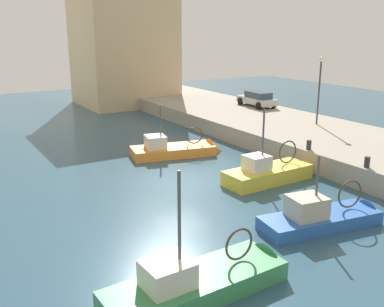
# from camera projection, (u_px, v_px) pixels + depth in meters

# --- Properties ---
(water_surface) EXTENTS (80.00, 80.00, 0.00)m
(water_surface) POSITION_uv_depth(u_px,v_px,m) (181.00, 181.00, 24.13)
(water_surface) COLOR #2D5166
(water_surface) RESTS_ON ground
(quay_wall) EXTENTS (9.00, 56.00, 1.20)m
(quay_wall) POSITION_uv_depth(u_px,v_px,m) (331.00, 143.00, 29.68)
(quay_wall) COLOR #9E9384
(quay_wall) RESTS_ON ground
(fishing_boat_yellow) EXTENTS (5.81, 2.09, 4.82)m
(fishing_boat_yellow) POSITION_uv_depth(u_px,v_px,m) (272.00, 179.00, 24.16)
(fishing_boat_yellow) COLOR gold
(fishing_boat_yellow) RESTS_ON ground
(fishing_boat_orange) EXTENTS (6.36, 3.26, 4.23)m
(fishing_boat_orange) POSITION_uv_depth(u_px,v_px,m) (179.00, 153.00, 29.03)
(fishing_boat_orange) COLOR orange
(fishing_boat_orange) RESTS_ON ground
(fishing_boat_green) EXTENTS (6.84, 2.25, 5.04)m
(fishing_boat_green) POSITION_uv_depth(u_px,v_px,m) (207.00, 287.00, 14.07)
(fishing_boat_green) COLOR #388951
(fishing_boat_green) RESTS_ON ground
(fishing_boat_blue) EXTENTS (6.16, 2.59, 3.88)m
(fishing_boat_blue) POSITION_uv_depth(u_px,v_px,m) (327.00, 222.00, 18.71)
(fishing_boat_blue) COLOR #2D60B7
(fishing_boat_blue) RESTS_ON ground
(parked_car_silver) EXTENTS (2.00, 4.19, 1.33)m
(parked_car_silver) POSITION_uv_depth(u_px,v_px,m) (257.00, 99.00, 39.66)
(parked_car_silver) COLOR #B7B7BC
(parked_car_silver) RESTS_ON quay_wall
(mooring_bollard_mid) EXTENTS (0.28, 0.28, 0.55)m
(mooring_bollard_mid) POSITION_uv_depth(u_px,v_px,m) (367.00, 162.00, 22.44)
(mooring_bollard_mid) COLOR #2D2D33
(mooring_bollard_mid) RESTS_ON quay_wall
(mooring_bollard_north) EXTENTS (0.28, 0.28, 0.55)m
(mooring_bollard_north) POSITION_uv_depth(u_px,v_px,m) (309.00, 145.00, 25.73)
(mooring_bollard_north) COLOR #2D2D33
(mooring_bollard_north) RESTS_ON quay_wall
(quay_streetlamp) EXTENTS (0.36, 0.36, 4.83)m
(quay_streetlamp) POSITION_uv_depth(u_px,v_px,m) (320.00, 79.00, 31.70)
(quay_streetlamp) COLOR #38383D
(quay_streetlamp) RESTS_ON quay_wall
(waterfront_building_west) EXTENTS (9.55, 9.03, 13.15)m
(waterfront_building_west) POSITION_uv_depth(u_px,v_px,m) (123.00, 41.00, 46.70)
(waterfront_building_west) COLOR #D1B284
(waterfront_building_west) RESTS_ON ground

